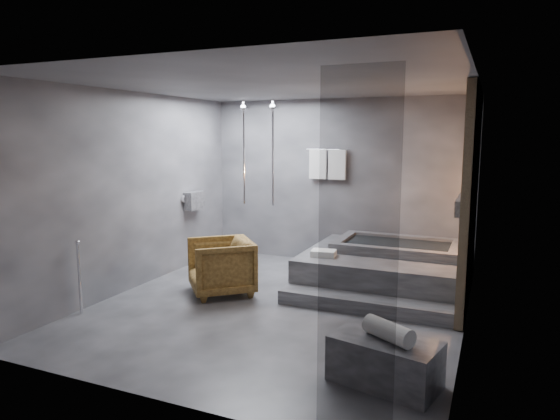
% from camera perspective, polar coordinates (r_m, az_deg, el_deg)
% --- Properties ---
extents(room, '(5.00, 5.04, 2.82)m').
position_cam_1_polar(room, '(6.28, 4.03, 4.31)').
color(room, '#303033').
rests_on(room, ground).
extents(tub_deck, '(2.20, 2.00, 0.50)m').
position_cam_1_polar(tub_deck, '(7.51, 11.76, -6.62)').
color(tub_deck, '#353538').
rests_on(tub_deck, ground).
extents(tub_step, '(2.20, 0.36, 0.18)m').
position_cam_1_polar(tub_step, '(6.46, 9.54, -10.59)').
color(tub_step, '#353538').
rests_on(tub_step, ground).
extents(concrete_bench, '(1.02, 0.71, 0.42)m').
position_cam_1_polar(concrete_bench, '(4.71, 11.89, -16.57)').
color(concrete_bench, '#38383B').
rests_on(concrete_bench, ground).
extents(driftwood_chair, '(1.18, 1.18, 0.77)m').
position_cam_1_polar(driftwood_chair, '(7.02, -6.76, -6.42)').
color(driftwood_chair, '#452D11').
rests_on(driftwood_chair, ground).
extents(rolled_towel, '(0.50, 0.40, 0.17)m').
position_cam_1_polar(rolled_towel, '(4.57, 12.29, -13.37)').
color(rolled_towel, silver).
rests_on(rolled_towel, concrete_bench).
extents(deck_towel, '(0.37, 0.29, 0.09)m').
position_cam_1_polar(deck_towel, '(7.08, 5.00, -4.94)').
color(deck_towel, white).
rests_on(deck_towel, tub_deck).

